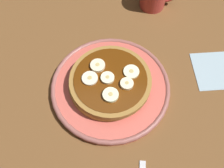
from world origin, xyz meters
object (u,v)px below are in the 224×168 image
napkin (217,70)px  banana_slice_0 (109,78)px  banana_slice_1 (111,95)px  pancake_stack (110,82)px  banana_slice_3 (133,72)px  plate (112,87)px  banana_slice_2 (128,84)px  banana_slice_4 (99,66)px  banana_slice_5 (92,77)px

napkin → banana_slice_0: bearing=-169.9°
banana_slice_0 → banana_slice_1: size_ratio=0.88×
pancake_stack → napkin: (26.94, 4.85, -3.18)cm
banana_slice_0 → banana_slice_3: (5.38, 1.58, -0.09)cm
plate → banana_slice_0: (-0.64, 0.01, 4.14)cm
banana_slice_2 → banana_slice_4: 8.05cm
plate → banana_slice_4: 6.02cm
banana_slice_0 → banana_slice_3: banana_slice_0 is taller
banana_slice_0 → pancake_stack: bearing=-11.1°
pancake_stack → banana_slice_2: banana_slice_2 is taller
banana_slice_4 → napkin: size_ratio=0.31×
napkin → plate: bearing=-169.7°
banana_slice_2 → banana_slice_4: bearing=143.3°
banana_slice_0 → banana_slice_1: 4.28cm
banana_slice_1 → banana_slice_4: 7.96cm
pancake_stack → banana_slice_2: (4.05, -1.54, 1.94)cm
banana_slice_0 → banana_slice_5: (-3.94, 0.39, -0.11)cm
banana_slice_2 → napkin: 24.31cm
banana_slice_1 → napkin: bearing=18.8°
banana_slice_2 → banana_slice_0: bearing=159.6°
banana_slice_1 → banana_slice_2: bearing=35.3°
banana_slice_0 → napkin: banana_slice_0 is taller
plate → banana_slice_3: 6.44cm
banana_slice_0 → napkin: bearing=10.1°
pancake_stack → banana_slice_3: 5.74cm
banana_slice_3 → napkin: bearing=8.5°
plate → banana_slice_3: (4.74, 1.59, 4.05)cm
banana_slice_5 → banana_slice_0: bearing=-5.6°
plate → pancake_stack: 2.30cm
banana_slice_0 → banana_slice_2: (4.23, -1.58, 0.04)cm
banana_slice_1 → banana_slice_5: bearing=133.2°
pancake_stack → banana_slice_4: bearing=126.3°
plate → banana_slice_1: (-0.21, -4.25, 4.19)cm
banana_slice_4 → banana_slice_0: bearing=-55.4°
banana_slice_5 → banana_slice_4: bearing=59.0°
banana_slice_0 → banana_slice_3: 5.61cm
banana_slice_0 → banana_slice_4: bearing=124.6°
plate → napkin: bearing=10.3°
pancake_stack → banana_slice_1: bearing=-86.6°
banana_slice_4 → banana_slice_5: size_ratio=0.95×
plate → banana_slice_0: bearing=179.1°
banana_slice_2 → banana_slice_5: (-8.17, 1.96, -0.15)cm
banana_slice_0 → banana_slice_5: size_ratio=0.85×
plate → banana_slice_2: (3.59, -1.57, 4.18)cm
banana_slice_1 → banana_slice_4: (-2.66, 7.50, 0.00)cm
banana_slice_1 → plate: bearing=87.2°
banana_slice_4 → napkin: bearing=3.1°
napkin → banana_slice_1: bearing=-161.2°
plate → banana_slice_2: bearing=-23.6°
banana_slice_2 → banana_slice_3: size_ratio=0.82×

